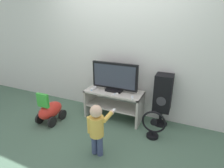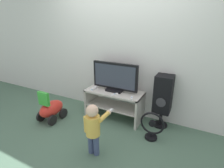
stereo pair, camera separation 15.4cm
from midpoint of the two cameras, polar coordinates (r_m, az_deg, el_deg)
The scene contains 11 objects.
ground_plane at distance 3.14m, azimuth -2.46°, elevation -12.57°, with size 16.00×16.00×0.00m, color #4C6B56.
wall_back at distance 3.14m, azimuth 1.55°, elevation 12.93°, with size 10.00×0.06×2.60m.
tv_stand at distance 3.15m, azimuth -0.74°, elevation -5.38°, with size 1.01×0.44×0.52m.
television at distance 3.00m, azimuth -0.62°, elevation 2.15°, with size 0.83×0.20×0.50m.
game_console at distance 3.14m, azimuth -7.36°, elevation -1.55°, with size 0.04×0.17×0.05m.
remote_primary at distance 2.80m, azimuth 5.11°, elevation -4.51°, with size 0.08×0.13×0.03m.
remote_secondary at distance 2.91m, azimuth -0.57°, elevation -3.43°, with size 0.08×0.13×0.03m.
child at distance 2.29m, azimuth -6.87°, elevation -13.55°, with size 0.28×0.42×0.72m.
speaker_tower at distance 2.94m, azimuth 14.87°, elevation -3.20°, with size 0.27×0.28×0.89m.
floor_fan at distance 2.75m, azimuth 11.75°, elevation -13.20°, with size 0.36×0.18×0.44m.
ride_on_toy at distance 3.28m, azimuth -20.82°, elevation -8.07°, with size 0.31×0.49×0.58m.
Camera 1 is at (1.13, -2.38, 1.69)m, focal length 28.00 mm.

